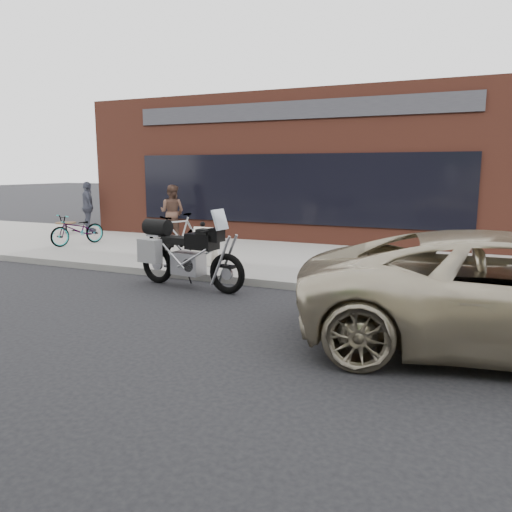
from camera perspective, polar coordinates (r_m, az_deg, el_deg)
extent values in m
plane|color=black|center=(5.98, -7.83, -12.49)|extent=(120.00, 120.00, 0.00)
cube|color=gray|center=(12.25, 9.46, -0.54)|extent=(44.00, 6.00, 0.15)
cube|color=#57271C|center=(19.33, 9.03, 9.73)|extent=(14.00, 10.00, 4.50)
cube|color=black|center=(14.54, 3.87, 7.65)|extent=(10.00, 0.08, 2.00)
cube|color=#2A2A2F|center=(14.62, 3.98, 16.30)|extent=(10.00, 0.08, 0.50)
torus|color=black|center=(10.22, -11.19, -0.96)|extent=(0.77, 0.23, 0.76)
torus|color=black|center=(9.17, -3.32, -2.02)|extent=(0.77, 0.23, 0.76)
cube|color=#B7B7BC|center=(9.69, -7.74, -0.84)|extent=(0.66, 0.42, 0.43)
cube|color=black|center=(9.41, -6.20, 1.67)|extent=(0.61, 0.44, 0.29)
cube|color=black|center=(9.76, -8.84, 1.77)|extent=(0.66, 0.40, 0.14)
cube|color=black|center=(10.03, -10.56, 1.42)|extent=(0.37, 0.29, 0.16)
cube|color=black|center=(9.19, -4.53, 2.42)|extent=(0.24, 0.30, 0.25)
cube|color=silver|center=(9.11, -4.15, 4.16)|extent=(0.21, 0.36, 0.38)
cylinder|color=black|center=(9.22, -4.94, 2.94)|extent=(0.14, 0.79, 0.03)
cube|color=#B7B7BC|center=(10.10, -11.16, 2.36)|extent=(0.36, 0.38, 0.03)
cube|color=gray|center=(9.90, -12.06, 0.59)|extent=(0.50, 0.27, 0.45)
cylinder|color=black|center=(10.08, -11.19, 3.26)|extent=(0.58, 0.39, 0.32)
cylinder|color=#B7B7BC|center=(10.13, -9.08, -0.87)|extent=(0.64, 0.17, 0.22)
imported|color=gray|center=(14.98, -19.70, 2.87)|extent=(0.98, 1.74, 0.87)
imported|color=gray|center=(12.58, -8.83, 2.47)|extent=(1.19, 1.76, 1.03)
cube|color=beige|center=(11.19, -6.17, 1.11)|extent=(0.53, 0.26, 0.84)
cube|color=beige|center=(11.38, -5.62, 1.27)|extent=(0.53, 0.26, 0.84)
cylinder|color=black|center=(17.79, -20.87, 2.97)|extent=(0.06, 0.06, 0.34)
cylinder|color=brown|center=(17.77, -20.91, 3.56)|extent=(0.65, 0.65, 0.04)
imported|color=#473026|center=(15.44, -9.55, 4.97)|extent=(0.85, 0.69, 1.65)
imported|color=#3A3D4A|center=(18.01, -18.64, 5.36)|extent=(1.05, 0.92, 1.70)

